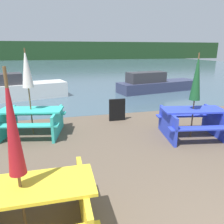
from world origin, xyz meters
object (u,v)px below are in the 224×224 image
(picnic_table_yellow, at_px, (23,207))
(signboard, at_px, (117,110))
(umbrella_crimson, at_px, (12,126))
(boat_second, at_px, (15,89))
(picnic_table_blue, at_px, (192,120))
(picnic_table_teal, at_px, (32,119))
(boat, at_px, (156,84))
(umbrella_white, at_px, (27,69))
(umbrella_darkgreen, at_px, (197,77))

(picnic_table_yellow, relative_size, signboard, 2.41)
(signboard, bearing_deg, umbrella_crimson, -118.92)
(boat_second, bearing_deg, picnic_table_yellow, -95.57)
(picnic_table_blue, xyz_separation_m, picnic_table_teal, (-4.30, 1.23, -0.02))
(picnic_table_blue, xyz_separation_m, boat, (1.95, 6.54, -0.06))
(picnic_table_teal, bearing_deg, boat, 40.28)
(umbrella_crimson, bearing_deg, boat, 56.44)
(picnic_table_yellow, distance_m, umbrella_crimson, 1.08)
(picnic_table_teal, distance_m, boat_second, 5.16)
(picnic_table_teal, bearing_deg, umbrella_white, 0.00)
(boat, distance_m, signboard, 5.88)
(umbrella_darkgreen, xyz_separation_m, signboard, (-1.63, 1.87, -1.27))
(picnic_table_blue, distance_m, picnic_table_teal, 4.47)
(umbrella_darkgreen, distance_m, boat, 6.93)
(umbrella_crimson, bearing_deg, signboard, 61.08)
(boat_second, xyz_separation_m, signboard, (3.90, -4.38, -0.11))
(boat, bearing_deg, picnic_table_teal, -150.84)
(umbrella_white, relative_size, signboard, 3.18)
(picnic_table_yellow, distance_m, signboard, 5.01)
(picnic_table_blue, height_order, umbrella_darkgreen, umbrella_darkgreen)
(umbrella_white, height_order, umbrella_crimson, umbrella_white)
(umbrella_white, bearing_deg, picnic_table_blue, -16.02)
(umbrella_white, bearing_deg, umbrella_crimson, -86.16)
(umbrella_darkgreen, bearing_deg, picnic_table_yellow, -148.19)
(picnic_table_teal, height_order, signboard, signboard)
(umbrella_white, distance_m, boat_second, 5.34)
(umbrella_white, distance_m, umbrella_crimson, 3.77)
(picnic_table_yellow, relative_size, umbrella_white, 0.76)
(umbrella_crimson, relative_size, umbrella_darkgreen, 0.96)
(picnic_table_blue, distance_m, boat_second, 8.34)
(picnic_table_yellow, height_order, boat, boat)
(picnic_table_blue, xyz_separation_m, signboard, (-1.63, 1.87, -0.10))
(umbrella_white, xyz_separation_m, umbrella_darkgreen, (4.30, -1.23, -0.21))
(umbrella_darkgreen, bearing_deg, umbrella_crimson, -148.19)
(umbrella_white, relative_size, umbrella_crimson, 1.09)
(picnic_table_yellow, distance_m, umbrella_white, 4.01)
(picnic_table_teal, relative_size, signboard, 2.60)
(picnic_table_blue, bearing_deg, boat_second, 131.50)
(picnic_table_blue, height_order, boat, boat)
(picnic_table_teal, bearing_deg, umbrella_crimson, -86.16)
(picnic_table_yellow, relative_size, boat_second, 0.39)
(umbrella_white, relative_size, boat_second, 0.51)
(picnic_table_yellow, distance_m, boat_second, 8.89)
(picnic_table_yellow, distance_m, umbrella_darkgreen, 4.91)
(umbrella_white, height_order, signboard, umbrella_white)
(picnic_table_teal, relative_size, boat_second, 0.42)
(boat, xyz_separation_m, signboard, (-3.58, -4.67, -0.04))
(picnic_table_teal, distance_m, umbrella_white, 1.40)
(umbrella_white, bearing_deg, umbrella_darkgreen, -16.02)
(picnic_table_teal, relative_size, umbrella_darkgreen, 0.86)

